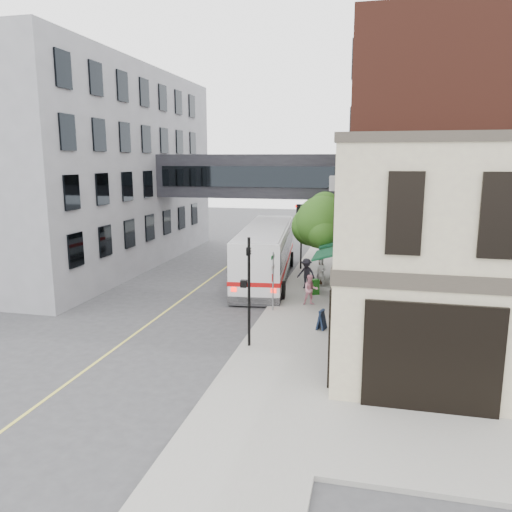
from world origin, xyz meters
The scene contains 17 objects.
ground centered at (0.00, 0.00, 0.00)m, with size 120.00×120.00×0.00m, color #38383A.
sidewalk_main centered at (2.00, 14.00, 0.07)m, with size 4.00×60.00×0.15m, color gray.
corner_building centered at (8.97, 2.00, 4.21)m, with size 10.19×8.12×8.45m.
brick_building centered at (9.98, 15.00, 6.99)m, with size 13.76×18.00×14.00m.
opposite_building centered at (-17.00, 16.00, 7.00)m, with size 14.00×24.00×14.00m, color slate.
skyway_bridge centered at (-3.00, 18.00, 6.50)m, with size 14.00×3.18×3.00m.
traffic_signal_near centered at (0.37, 2.00, 2.98)m, with size 0.44×0.22×4.60m.
traffic_signal_far centered at (0.26, 17.00, 3.34)m, with size 0.53×0.28×4.50m.
street_sign_pole centered at (0.39, 7.00, 1.93)m, with size 0.08×0.75×3.00m.
street_tree centered at (2.19, 13.22, 3.91)m, with size 3.80×3.20×5.60m.
lane_marking centered at (-5.00, 10.00, 0.01)m, with size 0.12×40.00×0.01m, color #D8CC4C.
bus centered at (-1.41, 13.83, 1.91)m, with size 4.14×12.87×3.40m.
pedestrian_a centered at (2.26, 12.45, 0.96)m, with size 0.59×0.39×1.62m, color beige.
pedestrian_b centered at (2.13, 8.40, 0.95)m, with size 0.78×0.61×1.61m, color pink.
pedestrian_c centered at (1.48, 11.71, 1.05)m, with size 1.16×0.67×1.80m, color black.
newspaper_box centered at (2.12, 10.54, 0.58)m, with size 0.43×0.38×0.86m, color #195914.
sandwich_board centered at (3.09, 4.67, 0.60)m, with size 0.32×0.50×0.90m, color #101B31.
Camera 1 is at (5.09, -16.85, 7.68)m, focal length 35.00 mm.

